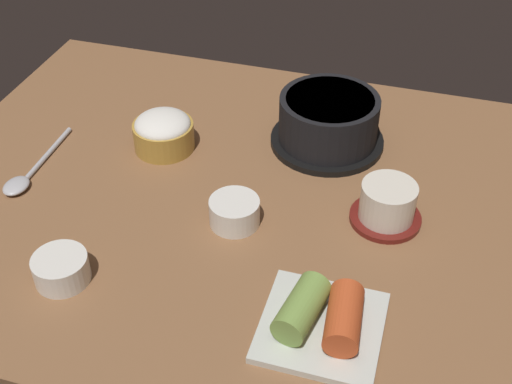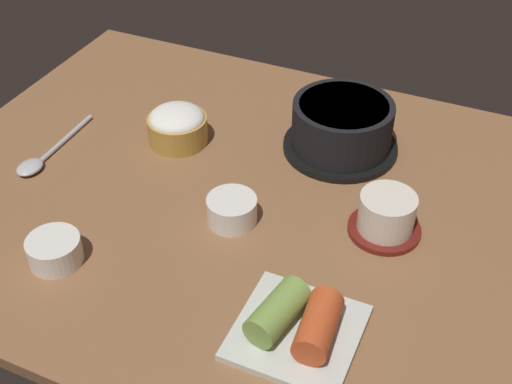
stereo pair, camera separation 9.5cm
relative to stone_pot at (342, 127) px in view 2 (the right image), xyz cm
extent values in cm
cube|color=brown|center=(-8.46, -16.82, -5.30)|extent=(100.00, 76.00, 2.00)
cylinder|color=black|center=(0.00, 0.00, -3.77)|extent=(18.38, 18.38, 1.06)
cylinder|color=black|center=(0.00, 0.00, 0.48)|extent=(15.85, 15.85, 7.44)
cylinder|color=#D15619|center=(0.00, 0.00, 3.90)|extent=(13.95, 13.95, 0.60)
cylinder|color=#B78C38|center=(-24.94, -8.59, -2.08)|extent=(9.71, 9.71, 4.45)
ellipsoid|color=white|center=(-24.94, -8.59, 0.15)|extent=(8.93, 8.93, 3.40)
cylinder|color=maroon|center=(11.82, -16.10, -3.90)|extent=(10.15, 10.15, 0.80)
cylinder|color=silver|center=(11.82, -16.10, -0.84)|extent=(7.78, 7.78, 5.32)
cylinder|color=#C6D18C|center=(11.82, -16.10, 1.52)|extent=(6.61, 6.61, 0.40)
cylinder|color=white|center=(-8.19, -22.64, -2.37)|extent=(7.12, 7.12, 3.86)
cylinder|color=#386B2D|center=(-8.19, -22.64, -0.74)|extent=(5.84, 5.84, 0.50)
cube|color=silver|center=(7.31, -37.90, -3.80)|extent=(14.35, 14.35, 1.00)
cylinder|color=#7A9E47|center=(4.80, -37.90, -1.24)|extent=(5.67, 9.23, 4.13)
cylinder|color=#C64C23|center=(9.82, -37.90, -1.24)|extent=(4.83, 8.92, 4.13)
cylinder|color=white|center=(-26.25, -39.27, -2.47)|extent=(7.13, 7.13, 3.67)
cylinder|color=#386B2D|center=(-26.25, -39.27, -0.93)|extent=(5.84, 5.84, 0.50)
cylinder|color=#B7B7BC|center=(-41.85, -17.09, -3.90)|extent=(1.08, 15.82, 0.80)
ellipsoid|color=#B7B7BC|center=(-41.99, -24.99, -3.58)|extent=(3.60, 4.68, 1.26)
camera|label=1|loc=(14.42, -89.01, 59.15)|focal=46.92mm
camera|label=2|loc=(23.31, -85.72, 59.15)|focal=46.92mm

